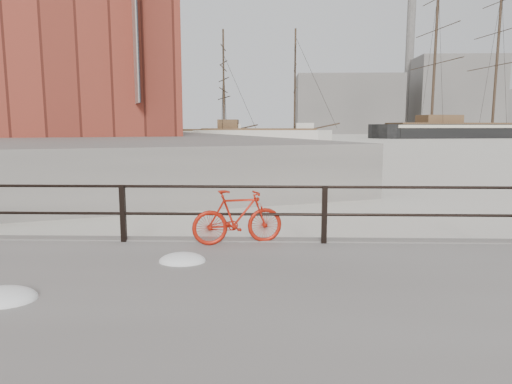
% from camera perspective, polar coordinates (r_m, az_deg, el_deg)
% --- Properties ---
extents(far_quay, '(78.44, 148.07, 1.80)m').
position_cam_1_polar(far_quay, '(87.45, -22.45, 6.66)').
color(far_quay, gray).
rests_on(far_quay, ground).
extents(bicycle, '(1.57, 0.63, 0.94)m').
position_cam_1_polar(bicycle, '(7.81, -2.31, -3.14)').
color(bicycle, '#B01A0B').
rests_on(bicycle, promenade).
extents(barque_black, '(60.91, 29.39, 33.16)m').
position_cam_1_polar(barque_black, '(104.77, 27.34, 6.03)').
color(barque_black, black).
rests_on(barque_black, ground).
extents(schooner_mid, '(27.06, 11.86, 19.50)m').
position_cam_1_polar(schooner_mid, '(79.74, 0.39, 6.54)').
color(schooner_mid, beige).
rests_on(schooner_mid, ground).
extents(schooner_left, '(23.56, 15.94, 16.67)m').
position_cam_1_polar(schooner_left, '(80.97, -7.42, 6.50)').
color(schooner_left, white).
rests_on(schooner_left, ground).
extents(workboat_near, '(13.51, 7.49, 7.00)m').
position_cam_1_polar(workboat_near, '(46.77, -26.67, 4.47)').
color(workboat_near, black).
rests_on(workboat_near, ground).
extents(workboat_far, '(11.50, 10.13, 7.00)m').
position_cam_1_polar(workboat_far, '(57.88, -27.79, 4.96)').
color(workboat_far, black).
rests_on(workboat_far, ground).
extents(apartment_mustard, '(26.02, 22.15, 22.20)m').
position_cam_1_polar(apartment_mustard, '(55.63, -26.54, 18.32)').
color(apartment_mustard, gold).
rests_on(apartment_mustard, far_quay).
extents(apartment_cream, '(24.16, 21.40, 21.20)m').
position_cam_1_polar(apartment_cream, '(78.20, -24.70, 14.88)').
color(apartment_cream, beige).
rests_on(apartment_cream, far_quay).
extents(apartment_grey, '(26.02, 22.15, 23.20)m').
position_cam_1_polar(apartment_grey, '(100.12, -23.79, 13.89)').
color(apartment_grey, '#9B9B96').
rests_on(apartment_grey, far_quay).
extents(apartment_brick, '(27.87, 22.90, 21.20)m').
position_cam_1_polar(apartment_brick, '(122.90, -23.14, 12.28)').
color(apartment_brick, brown).
rests_on(apartment_brick, far_quay).
extents(industrial_west, '(32.00, 18.00, 18.00)m').
position_cam_1_polar(industrial_west, '(150.04, 11.27, 10.62)').
color(industrial_west, gray).
rests_on(industrial_west, ground).
extents(industrial_mid, '(26.00, 20.00, 24.00)m').
position_cam_1_polar(industrial_mid, '(164.32, 23.35, 10.94)').
color(industrial_mid, gray).
rests_on(industrial_mid, ground).
extents(smokestack, '(2.80, 2.80, 44.00)m').
position_cam_1_polar(smokestack, '(165.74, 18.58, 14.62)').
color(smokestack, gray).
rests_on(smokestack, ground).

